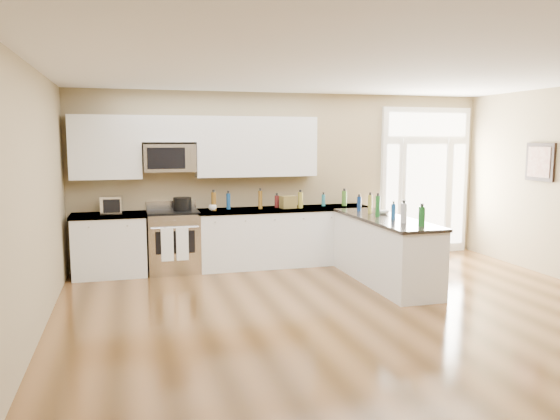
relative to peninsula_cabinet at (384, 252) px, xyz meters
name	(u,v)px	position (x,y,z in m)	size (l,w,h in m)	color
ground	(399,344)	(-0.93, -2.24, -0.43)	(8.00, 8.00, 0.00)	#492F14
room_shell	(404,174)	(-0.93, -2.24, 1.27)	(8.00, 8.00, 8.00)	#988660
back_cabinet_left	(110,247)	(-3.80, 1.45, 0.00)	(1.10, 0.66, 0.94)	silver
back_cabinet_right	(284,238)	(-1.08, 1.45, 0.00)	(2.85, 0.66, 0.94)	silver
peninsula_cabinet	(384,252)	(0.00, 0.00, 0.00)	(0.69, 2.32, 0.94)	silver
upper_cabinet_left	(105,147)	(-3.81, 1.59, 1.49)	(1.04, 0.33, 0.95)	silver
upper_cabinet_right	(256,147)	(-1.50, 1.59, 1.49)	(1.94, 0.33, 0.95)	silver
upper_cabinet_short	(168,129)	(-2.88, 1.59, 1.77)	(0.82, 0.33, 0.40)	silver
microwave	(169,158)	(-2.88, 1.56, 1.33)	(0.78, 0.41, 0.42)	silver
entry_door	(425,181)	(1.62, 1.71, 0.87)	(1.70, 0.10, 2.60)	white
wall_art_near	(540,162)	(2.54, -0.04, 1.27)	(0.05, 0.58, 0.58)	black
kitchen_range	(174,241)	(-2.85, 1.45, 0.04)	(0.77, 0.69, 1.08)	silver
stockpot	(182,204)	(-2.70, 1.48, 0.62)	(0.28, 0.28, 0.22)	black
toaster_oven	(112,205)	(-3.74, 1.46, 0.64)	(0.30, 0.24, 0.26)	silver
cardboard_box	(288,202)	(-1.02, 1.39, 0.60)	(0.24, 0.18, 0.20)	brown
bowl_left	(107,211)	(-3.82, 1.58, 0.53)	(0.20, 0.20, 0.05)	white
bowl_peninsula	(383,212)	(0.13, 0.33, 0.53)	(0.18, 0.18, 0.06)	white
cup_counter	(213,208)	(-2.24, 1.41, 0.55)	(0.12, 0.12, 0.10)	white
counter_bottles	(327,204)	(-0.62, 0.71, 0.63)	(2.40, 2.45, 0.30)	#19591E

